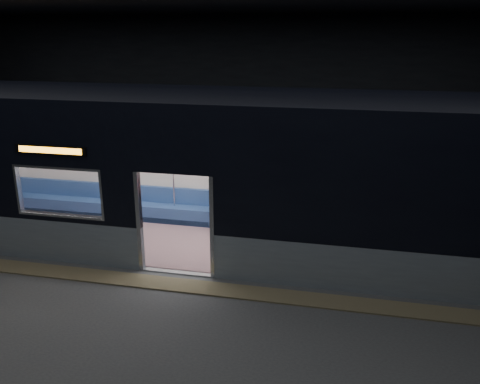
% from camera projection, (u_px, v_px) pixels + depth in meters
% --- Properties ---
extents(station_floor, '(24.00, 14.00, 0.01)m').
position_uv_depth(station_floor, '(158.00, 299.00, 9.09)').
color(station_floor, '#47494C').
rests_on(station_floor, ground).
extents(station_envelope, '(24.00, 14.00, 5.00)m').
position_uv_depth(station_envelope, '(146.00, 93.00, 7.96)').
color(station_envelope, black).
rests_on(station_envelope, station_floor).
extents(tactile_strip, '(22.80, 0.50, 0.03)m').
position_uv_depth(tactile_strip, '(169.00, 284.00, 9.59)').
color(tactile_strip, '#8C7F59').
rests_on(tactile_strip, station_floor).
extents(metro_car, '(18.00, 3.04, 3.35)m').
position_uv_depth(metro_car, '(197.00, 164.00, 10.88)').
color(metro_car, '#919FAC').
rests_on(metro_car, station_floor).
extents(passenger, '(0.45, 0.73, 1.40)m').
position_uv_depth(passenger, '(224.00, 196.00, 12.06)').
color(passenger, black).
rests_on(passenger, metro_car).
extents(handbag, '(0.34, 0.30, 0.16)m').
position_uv_depth(handbag, '(220.00, 204.00, 11.90)').
color(handbag, black).
rests_on(handbag, passenger).
extents(transit_map, '(1.07, 0.03, 0.70)m').
position_uv_depth(transit_map, '(283.00, 168.00, 11.86)').
color(transit_map, white).
rests_on(transit_map, metro_car).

